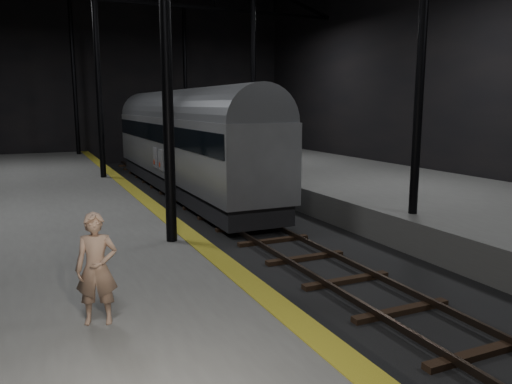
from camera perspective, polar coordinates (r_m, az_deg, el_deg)
ground at (r=17.65m, az=-0.90°, el=-4.18°), size 44.00×44.00×0.00m
platform_left at (r=16.15m, az=-26.18°, el=-4.73°), size 9.00×43.80×1.00m
platform_right at (r=21.59m, az=17.65°, el=-0.67°), size 9.00×43.80×1.00m
tactile_strip at (r=16.43m, az=-11.36°, el=-1.84°), size 0.50×43.80×0.01m
track at (r=17.63m, az=-0.90°, el=-3.96°), size 2.40×43.00×0.24m
train at (r=24.52m, az=-8.30°, el=6.20°), size 2.76×18.40×4.92m
woman at (r=7.99m, az=-17.75°, el=-8.35°), size 0.72×0.57×1.73m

